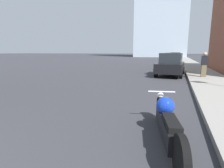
{
  "coord_description": "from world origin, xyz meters",
  "views": [
    {
      "loc": [
        3.87,
        0.36,
        1.73
      ],
      "look_at": [
        1.68,
        6.29,
        0.58
      ],
      "focal_mm": 28.0,
      "sensor_mm": 36.0,
      "label": 1
    }
  ],
  "objects_px": {
    "parked_car_white": "(172,59)",
    "pedestrian": "(204,65)",
    "parked_car_black": "(171,65)",
    "motorcycle": "(167,121)",
    "parked_car_red": "(175,57)"
  },
  "relations": [
    {
      "from": "parked_car_black",
      "to": "pedestrian",
      "type": "relative_size",
      "value": 2.68
    },
    {
      "from": "parked_car_red",
      "to": "pedestrian",
      "type": "relative_size",
      "value": 2.93
    },
    {
      "from": "pedestrian",
      "to": "motorcycle",
      "type": "bearing_deg",
      "value": -100.9
    },
    {
      "from": "parked_car_black",
      "to": "parked_car_white",
      "type": "bearing_deg",
      "value": 95.39
    },
    {
      "from": "parked_car_white",
      "to": "parked_car_red",
      "type": "relative_size",
      "value": 0.98
    },
    {
      "from": "parked_car_white",
      "to": "pedestrian",
      "type": "distance_m",
      "value": 13.06
    },
    {
      "from": "parked_car_black",
      "to": "parked_car_red",
      "type": "relative_size",
      "value": 0.92
    },
    {
      "from": "parked_car_black",
      "to": "parked_car_white",
      "type": "relative_size",
      "value": 0.94
    },
    {
      "from": "motorcycle",
      "to": "parked_car_white",
      "type": "relative_size",
      "value": 0.59
    },
    {
      "from": "motorcycle",
      "to": "parked_car_red",
      "type": "relative_size",
      "value": 0.58
    },
    {
      "from": "motorcycle",
      "to": "parked_car_black",
      "type": "xyz_separation_m",
      "value": [
        -0.3,
        10.34,
        0.4
      ]
    },
    {
      "from": "parked_car_red",
      "to": "parked_car_white",
      "type": "bearing_deg",
      "value": -87.57
    },
    {
      "from": "parked_car_black",
      "to": "pedestrian",
      "type": "distance_m",
      "value": 2.37
    },
    {
      "from": "motorcycle",
      "to": "parked_car_white",
      "type": "bearing_deg",
      "value": 78.83
    },
    {
      "from": "parked_car_black",
      "to": "parked_car_white",
      "type": "distance_m",
      "value": 11.7
    }
  ]
}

